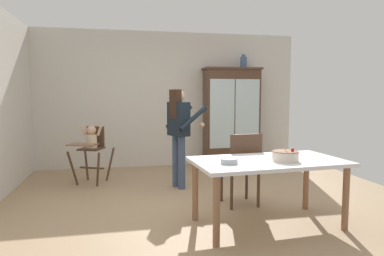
{
  "coord_description": "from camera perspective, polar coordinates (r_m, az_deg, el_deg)",
  "views": [
    {
      "loc": [
        -0.98,
        -4.4,
        1.46
      ],
      "look_at": [
        0.08,
        0.7,
        0.95
      ],
      "focal_mm": 32.48,
      "sensor_mm": 36.0,
      "label": 1
    }
  ],
  "objects": [
    {
      "name": "birthday_cake",
      "position": [
        3.89,
        15.09,
        -4.45
      ],
      "size": [
        0.28,
        0.28,
        0.19
      ],
      "color": "beige",
      "rests_on": "dining_table"
    },
    {
      "name": "dining_table",
      "position": [
        3.94,
        12.4,
        -6.4
      ],
      "size": [
        1.71,
        1.02,
        0.74
      ],
      "color": "silver",
      "rests_on": "ground_plane"
    },
    {
      "name": "china_cabinet",
      "position": [
        7.14,
        6.49,
        1.87
      ],
      "size": [
        1.16,
        0.48,
        1.99
      ],
      "color": "#4C3323",
      "rests_on": "ground_plane"
    },
    {
      "name": "ground_plane",
      "position": [
        4.74,
        0.75,
        -12.34
      ],
      "size": [
        6.24,
        6.24,
        0.0
      ],
      "primitive_type": "plane",
      "color": "tan"
    },
    {
      "name": "dining_chair_far_side",
      "position": [
        4.55,
        8.36,
        -5.94
      ],
      "size": [
        0.46,
        0.46,
        0.96
      ],
      "rotation": [
        0.0,
        0.0,
        3.2
      ],
      "color": "#4C3323",
      "rests_on": "ground_plane"
    },
    {
      "name": "high_chair_with_toddler",
      "position": [
        5.91,
        -16.19,
        -2.48
      ],
      "size": [
        0.75,
        0.82,
        0.95
      ],
      "rotation": [
        0.0,
        0.0,
        -0.41
      ],
      "color": "#4C3323",
      "rests_on": "ground_plane"
    },
    {
      "name": "adult_person",
      "position": [
        5.36,
        -2.16,
        0.32
      ],
      "size": [
        0.64,
        0.63,
        1.53
      ],
      "rotation": [
        0.0,
        0.0,
        1.97
      ],
      "color": "#3D4C6B",
      "rests_on": "ground_plane"
    },
    {
      "name": "serving_bowl",
      "position": [
        3.64,
        6.11,
        -5.4
      ],
      "size": [
        0.18,
        0.18,
        0.05
      ],
      "primitive_type": "cylinder",
      "color": "#B2BCC6",
      "rests_on": "dining_table"
    },
    {
      "name": "ceramic_vase",
      "position": [
        7.24,
        8.46,
        10.67
      ],
      "size": [
        0.13,
        0.13,
        0.27
      ],
      "color": "#3D567F",
      "rests_on": "china_cabinet"
    },
    {
      "name": "wall_back",
      "position": [
        7.1,
        -3.85,
        4.68
      ],
      "size": [
        5.32,
        0.06,
        2.7
      ],
      "primitive_type": "cube",
      "color": "beige",
      "rests_on": "ground_plane"
    }
  ]
}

